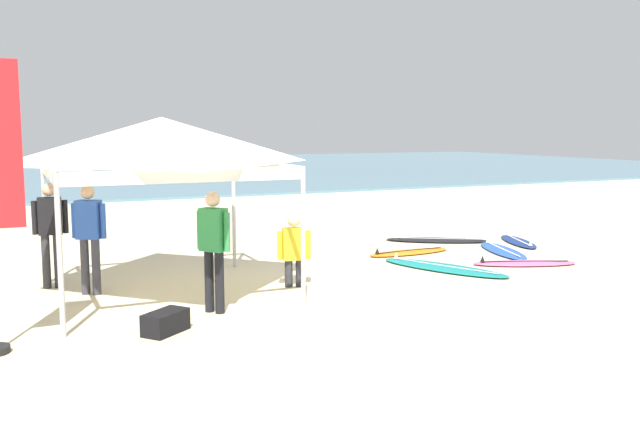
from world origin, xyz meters
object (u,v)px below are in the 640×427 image
canopy_tent (162,141)px  surfboard_black (437,240)px  surfboard_orange (409,252)px  person_black (50,228)px  surfboard_navy (518,242)px  person_green (214,243)px  gear_bag_near_tent (166,322)px  surfboard_pink (524,263)px  surfboard_teal (443,267)px  person_yellow (294,247)px  person_blue (89,232)px  surfboard_blue (502,250)px

canopy_tent → surfboard_black: size_ratio=1.44×
surfboard_orange → person_black: (-6.88, -0.16, 0.95)m
surfboard_navy → person_black: person_black is taller
person_green → gear_bag_near_tent: 1.38m
surfboard_orange → surfboard_pink: 2.35m
surfboard_teal → person_yellow: (-3.03, -0.12, 0.62)m
surfboard_black → person_black: (-8.29, -1.20, 0.95)m
surfboard_black → person_blue: bearing=-166.1°
canopy_tent → person_blue: size_ratio=1.97×
person_black → person_yellow: size_ratio=1.43×
person_black → person_blue: size_ratio=1.00×
surfboard_orange → surfboard_navy: 2.97m
canopy_tent → surfboard_blue: canopy_tent is taller
canopy_tent → person_green: 1.96m
surfboard_black → gear_bag_near_tent: 8.43m
surfboard_pink → person_yellow: 4.70m
person_black → person_yellow: (3.60, -1.57, -0.33)m
surfboard_orange → gear_bag_near_tent: (-5.74, -3.41, 0.10)m
surfboard_navy → person_blue: size_ratio=1.10×
person_black → person_green: size_ratio=1.00×
person_blue → canopy_tent: bearing=-26.7°
surfboard_navy → canopy_tent: bearing=-169.7°
person_yellow → gear_bag_near_tent: size_ratio=2.00×
person_yellow → gear_bag_near_tent: 3.02m
person_yellow → surfboard_orange: bearing=27.8°
surfboard_navy → surfboard_black: size_ratio=0.81×
surfboard_navy → person_black: 9.89m
surfboard_blue → surfboard_orange: 2.00m
surfboard_black → person_blue: (-7.78, -1.93, 0.95)m
surfboard_pink → person_black: 8.49m
person_black → person_green: (1.97, -2.56, 0.00)m
canopy_tent → surfboard_orange: (5.31, 1.41, -2.35)m
canopy_tent → surfboard_black: bearing=20.1°
person_yellow → person_black: bearing=156.5°
surfboard_navy → person_yellow: size_ratio=1.57×
surfboard_teal → surfboard_black: (1.67, 2.65, 0.00)m
surfboard_black → person_yellow: (-4.70, -2.77, 0.62)m
surfboard_orange → surfboard_teal: bearing=-99.1°
surfboard_teal → person_blue: bearing=173.3°
surfboard_blue → surfboard_black: size_ratio=0.92×
canopy_tent → surfboard_orange: bearing=14.9°
person_yellow → gear_bag_near_tent: person_yellow is taller
surfboard_navy → person_blue: bearing=-174.0°
person_blue → surfboard_teal: bearing=-6.7°
canopy_tent → person_green: (0.40, -1.30, -1.40)m
person_green → person_blue: (-1.46, 1.83, 0.00)m
surfboard_black → gear_bag_near_tent: (-7.16, -4.45, 0.10)m
surfboard_blue → surfboard_teal: 2.34m
surfboard_black → person_black: bearing=-171.7°
surfboard_orange → surfboard_navy: (2.96, 0.09, 0.00)m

